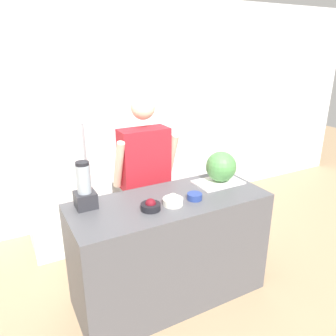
# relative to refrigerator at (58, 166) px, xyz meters

# --- Properties ---
(ground_plane) EXTENTS (14.00, 14.00, 0.00)m
(ground_plane) POSITION_rel_refrigerator_xyz_m (0.62, -1.60, -0.89)
(ground_plane) COLOR tan
(wall_back) EXTENTS (8.00, 0.06, 2.60)m
(wall_back) POSITION_rel_refrigerator_xyz_m (0.62, 0.37, 0.41)
(wall_back) COLOR silver
(wall_back) RESTS_ON ground_plane
(counter_island) EXTENTS (1.58, 0.64, 0.92)m
(counter_island) POSITION_rel_refrigerator_xyz_m (0.62, -1.28, -0.43)
(counter_island) COLOR #4C4C51
(counter_island) RESTS_ON ground_plane
(refrigerator) EXTENTS (0.70, 0.67, 1.78)m
(refrigerator) POSITION_rel_refrigerator_xyz_m (0.00, 0.00, 0.00)
(refrigerator) COLOR white
(refrigerator) RESTS_ON ground_plane
(person) EXTENTS (0.60, 0.26, 1.65)m
(person) POSITION_rel_refrigerator_xyz_m (0.67, -0.68, -0.05)
(person) COLOR gray
(person) RESTS_ON ground_plane
(cutting_board) EXTENTS (0.41, 0.26, 0.01)m
(cutting_board) POSITION_rel_refrigerator_xyz_m (1.14, -1.19, 0.03)
(cutting_board) COLOR white
(cutting_board) RESTS_ON counter_island
(watermelon) EXTENTS (0.26, 0.26, 0.26)m
(watermelon) POSITION_rel_refrigerator_xyz_m (1.17, -1.19, 0.17)
(watermelon) COLOR #4C8C47
(watermelon) RESTS_ON cutting_board
(bowl_cherries) EXTENTS (0.15, 0.15, 0.09)m
(bowl_cherries) POSITION_rel_refrigerator_xyz_m (0.41, -1.37, 0.06)
(bowl_cherries) COLOR black
(bowl_cherries) RESTS_ON counter_island
(bowl_cream) EXTENTS (0.15, 0.15, 0.09)m
(bowl_cream) POSITION_rel_refrigerator_xyz_m (0.59, -1.37, 0.06)
(bowl_cream) COLOR white
(bowl_cream) RESTS_ON counter_island
(bowl_small_blue) EXTENTS (0.12, 0.12, 0.05)m
(bowl_small_blue) POSITION_rel_refrigerator_xyz_m (0.78, -1.37, 0.05)
(bowl_small_blue) COLOR navy
(bowl_small_blue) RESTS_ON counter_island
(blender) EXTENTS (0.15, 0.15, 0.36)m
(blender) POSITION_rel_refrigerator_xyz_m (0.00, -1.10, 0.17)
(blender) COLOR #28282D
(blender) RESTS_ON counter_island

